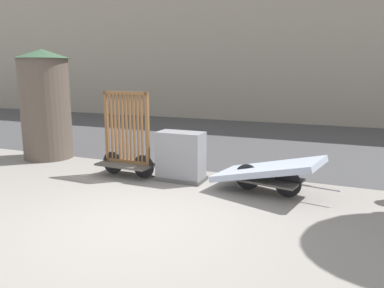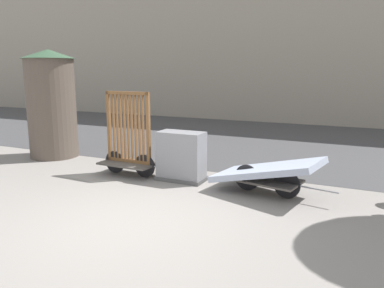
% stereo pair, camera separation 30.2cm
% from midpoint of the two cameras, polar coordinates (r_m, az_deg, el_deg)
% --- Properties ---
extents(ground_plane, '(60.00, 60.00, 0.00)m').
position_cam_midpoint_polar(ground_plane, '(5.94, -10.29, -11.92)').
color(ground_plane, gray).
extents(road_strip, '(56.00, 8.97, 0.01)m').
position_cam_midpoint_polar(road_strip, '(12.93, 8.94, 0.70)').
color(road_strip, '#424244').
rests_on(road_strip, ground_plane).
extents(building_facade, '(48.00, 4.00, 9.58)m').
position_cam_midpoint_polar(building_facade, '(19.24, 14.39, 18.18)').
color(building_facade, '#9E9384').
rests_on(building_facade, ground_plane).
extents(bike_cart_with_bedframe, '(1.99, 0.81, 1.87)m').
position_cam_midpoint_polar(bike_cart_with_bedframe, '(8.39, -10.82, -0.50)').
color(bike_cart_with_bedframe, '#4C4742').
rests_on(bike_cart_with_bedframe, ground_plane).
extents(bike_cart_with_mattress, '(2.37, 1.40, 0.77)m').
position_cam_midpoint_polar(bike_cart_with_mattress, '(7.23, 10.24, -4.09)').
color(bike_cart_with_mattress, '#4C4742').
rests_on(bike_cart_with_mattress, ground_plane).
extents(utility_cabinet, '(1.04, 0.57, 1.05)m').
position_cam_midpoint_polar(utility_cabinet, '(7.95, -2.81, -2.17)').
color(utility_cabinet, '#4C4C4C').
rests_on(utility_cabinet, ground_plane).
extents(advertising_column, '(1.42, 1.42, 2.86)m').
position_cam_midpoint_polar(advertising_column, '(10.68, -22.19, 5.72)').
color(advertising_column, brown).
rests_on(advertising_column, ground_plane).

